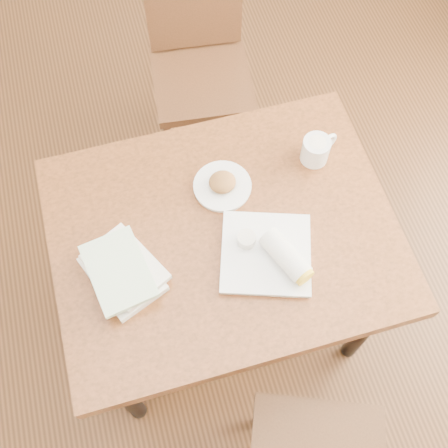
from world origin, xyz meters
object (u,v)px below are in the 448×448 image
object	(u,v)px
coffee_mug	(317,149)
book_stack	(122,271)
chair_far	(199,54)
plate_burrito	(272,254)
plate_scone	(222,185)
table	(224,242)

from	to	relation	value
coffee_mug	book_stack	world-z (taller)	coffee_mug
chair_far	book_stack	xyz separation A→B (m)	(-0.49, -0.99, 0.23)
coffee_mug	plate_burrito	bearing A→B (deg)	-129.34
chair_far	coffee_mug	size ratio (longest dim) A/B	7.02
plate_burrito	book_stack	xyz separation A→B (m)	(-0.46, 0.07, 0.00)
plate_scone	plate_burrito	distance (m)	0.30
table	book_stack	bearing A→B (deg)	-169.80
coffee_mug	book_stack	distance (m)	0.76
table	chair_far	world-z (taller)	chair_far
table	coffee_mug	world-z (taller)	coffee_mug
coffee_mug	plate_burrito	world-z (taller)	coffee_mug
plate_scone	coffee_mug	bearing A→B (deg)	5.03
chair_far	book_stack	distance (m)	1.13
table	book_stack	world-z (taller)	book_stack
coffee_mug	plate_burrito	xyz separation A→B (m)	(-0.26, -0.32, -0.02)
table	plate_burrito	distance (m)	0.21
plate_scone	book_stack	xyz separation A→B (m)	(-0.38, -0.22, 0.01)
chair_far	plate_burrito	distance (m)	1.09
chair_far	coffee_mug	distance (m)	0.82
table	chair_far	size ratio (longest dim) A/B	1.16
plate_burrito	chair_far	bearing A→B (deg)	88.05
plate_burrito	plate_scone	bearing A→B (deg)	105.30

